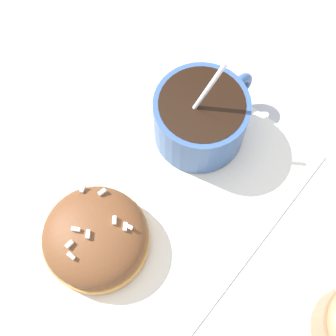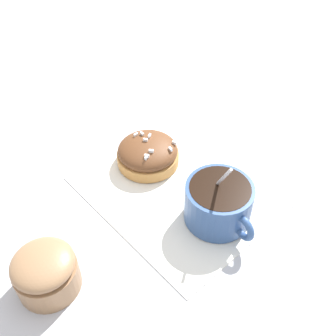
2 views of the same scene
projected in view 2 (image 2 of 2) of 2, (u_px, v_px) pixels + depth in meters
ground_plane at (182, 187)px, 0.58m from camera, size 3.00×3.00×0.00m
paper_napkin at (182, 186)px, 0.58m from camera, size 0.27×0.25×0.00m
coffee_cup at (219, 202)px, 0.51m from camera, size 0.11×0.09×0.11m
frosted_pastry at (149, 152)px, 0.60m from camera, size 0.10×0.10×0.04m
sugar_bowl at (48, 274)px, 0.44m from camera, size 0.07×0.07×0.06m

